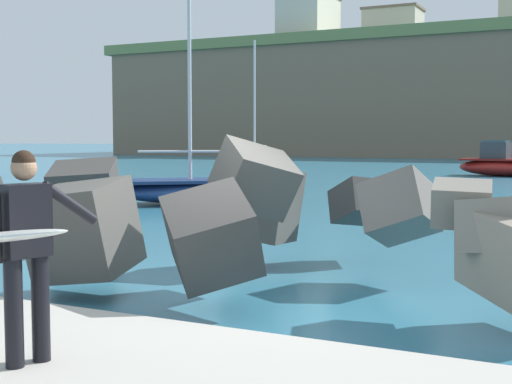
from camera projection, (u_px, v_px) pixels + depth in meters
ground_plane at (246, 305)px, 8.94m from camera, size 400.00×400.00×0.00m
breakwater_jetty at (380, 211)px, 9.42m from camera, size 32.18×7.74×2.61m
surfer_with_board at (15, 242)px, 5.68m from camera, size 2.10×1.43×1.78m
boat_near_centre at (501, 164)px, 39.28m from camera, size 4.94×2.72×1.99m
boat_near_right at (203, 189)px, 22.79m from camera, size 5.69×5.14×8.01m
boat_mid_right at (257, 166)px, 42.41m from camera, size 2.26×5.69×7.86m
mooring_buoy_middle at (441, 199)px, 21.83m from camera, size 0.44×0.44×0.44m
mooring_buoy_outer at (202, 191)px, 25.37m from camera, size 0.44×0.44×0.44m
station_building_central at (309, 17)px, 84.07m from camera, size 5.54×8.18×5.38m
station_building_east at (393, 27)px, 90.07m from camera, size 7.16×5.39×4.83m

